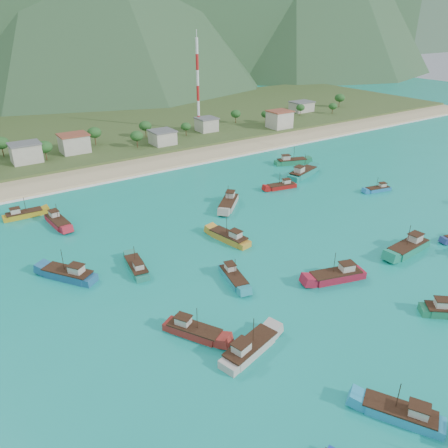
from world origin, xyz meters
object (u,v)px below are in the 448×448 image
boat_7 (401,414)px  radio_tower (198,86)px  boat_20 (281,186)px  boat_19 (233,277)px  boat_25 (58,222)px  boat_4 (378,189)px  boat_6 (249,349)px  boat_9 (24,215)px  boat_11 (291,162)px  boat_17 (137,268)px  boat_5 (337,276)px  boat_23 (193,331)px  boat_13 (303,173)px  boat_28 (229,203)px  boat_3 (69,275)px  boat_12 (229,238)px  boat_22 (408,248)px

boat_7 → radio_tower: bearing=38.5°
radio_tower → boat_20: radio_tower is taller
boat_7 → boat_19: 39.43m
boat_19 → boat_25: boat_25 is taller
boat_4 → boat_6: size_ratio=0.73×
boat_6 → boat_9: bearing=179.0°
boat_11 → boat_17: size_ratio=1.20×
boat_7 → boat_11: boat_11 is taller
boat_5 → boat_19: boat_5 is taller
boat_20 → boat_23: 71.54m
boat_13 → boat_20: (-13.02, -4.53, -0.41)m
boat_25 → boat_28: bearing=155.9°
boat_3 → boat_6: 41.26m
boat_11 → boat_12: size_ratio=1.05×
boat_9 → boat_11: size_ratio=0.83×
boat_13 → boat_22: 52.97m
boat_7 → boat_4: bearing=10.1°
boat_11 → boat_28: 44.18m
boat_23 → boat_28: bearing=-160.6°
boat_23 → boat_28: (35.35, 41.39, 0.17)m
boat_17 → boat_22: (53.79, -26.39, 0.29)m
radio_tower → boat_23: size_ratio=3.69×
boat_5 → boat_23: boat_5 is taller
boat_13 → boat_28: size_ratio=1.26×
boat_17 → boat_19: (14.57, -14.23, -0.01)m
boat_7 → boat_17: bearing=74.1°
boat_4 → boat_12: (-55.55, -1.71, 0.30)m
radio_tower → boat_23: 138.61m
boat_3 → boat_12: boat_3 is taller
boat_17 → boat_5: bearing=-30.7°
boat_20 → boat_17: bearing=120.5°
boat_5 → boat_23: bearing=103.6°
boat_3 → boat_4: 91.57m
radio_tower → boat_7: size_ratio=3.63×
boat_7 → boat_12: (9.54, 53.83, 0.06)m
radio_tower → boat_22: size_ratio=3.02×
boat_4 → boat_6: (-74.25, -34.64, 0.32)m
boat_9 → boat_13: size_ratio=0.73×
boat_13 → boat_20: bearing=-88.4°
boat_28 → boat_23: bearing=95.6°
boat_3 → boat_7: size_ratio=1.09×
boat_17 → boat_28: boat_28 is taller
boat_5 → boat_25: size_ratio=1.09×
radio_tower → boat_28: size_ratio=3.51×
boat_12 → boat_28: bearing=44.0°
boat_3 → boat_6: (17.28, -37.47, -0.04)m
radio_tower → boat_5: 126.55m
boat_5 → boat_17: size_ratio=1.19×
boat_3 → boat_12: size_ratio=1.01×
boat_3 → boat_19: 33.10m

